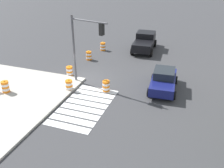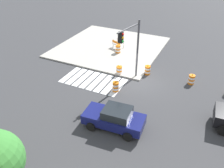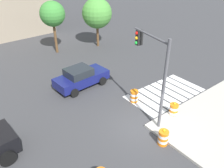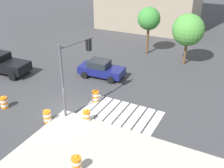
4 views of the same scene
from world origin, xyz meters
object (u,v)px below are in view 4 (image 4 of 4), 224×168
object	(u,v)px
traffic_barrel_crosswalk_end	(87,116)
street_tree_streetside_near	(188,30)
street_tree_streetside_mid	(149,19)
traffic_barrel_median_far	(95,96)
sports_car	(101,69)
pickup_truck	(2,63)
traffic_barrel_median_near	(4,102)
traffic_barrel_on_sidewalk	(77,164)
traffic_barrel_near_corner	(47,116)
traffic_light_pole	(73,64)

from	to	relation	value
traffic_barrel_crosswalk_end	street_tree_streetside_near	xyz separation A→B (m)	(3.52, 13.79, 3.23)
street_tree_streetside_near	street_tree_streetside_mid	xyz separation A→B (m)	(-4.62, 1.08, 0.36)
traffic_barrel_crosswalk_end	traffic_barrel_median_far	bearing A→B (deg)	108.02
sports_car	traffic_barrel_median_far	world-z (taller)	sports_car
pickup_truck	traffic_barrel_median_near	bearing A→B (deg)	-42.64
pickup_truck	traffic_barrel_on_sidewalk	distance (m)	15.93
traffic_barrel_near_corner	street_tree_streetside_mid	world-z (taller)	street_tree_streetside_mid
sports_car	traffic_barrel_median_near	bearing A→B (deg)	-115.38
traffic_barrel_median_near	traffic_light_pole	size ratio (longest dim) A/B	0.19
sports_car	traffic_light_pole	size ratio (longest dim) A/B	0.81
street_tree_streetside_mid	sports_car	bearing A→B (deg)	-101.90
traffic_light_pole	street_tree_streetside_mid	world-z (taller)	traffic_light_pole
traffic_barrel_near_corner	street_tree_streetside_near	distance (m)	16.55
traffic_barrel_median_near	traffic_barrel_on_sidewalk	world-z (taller)	traffic_barrel_on_sidewalk
pickup_truck	traffic_barrel_median_near	size ratio (longest dim) A/B	5.17
sports_car	traffic_barrel_near_corner	distance (m)	8.29
traffic_barrel_on_sidewalk	street_tree_streetside_mid	distance (m)	19.81
traffic_barrel_crosswalk_end	traffic_light_pole	xyz separation A→B (m)	(-1.45, 0.87, 3.46)
street_tree_streetside_near	traffic_barrel_near_corner	bearing A→B (deg)	-111.70
traffic_barrel_median_far	traffic_barrel_near_corner	bearing A→B (deg)	-111.07
pickup_truck	traffic_barrel_near_corner	world-z (taller)	pickup_truck
traffic_barrel_crosswalk_end	sports_car	bearing A→B (deg)	111.57
traffic_barrel_on_sidewalk	street_tree_streetside_mid	bearing A→B (deg)	99.48
street_tree_streetside_mid	pickup_truck	bearing A→B (deg)	-132.93
sports_car	traffic_barrel_on_sidewalk	distance (m)	12.37
sports_car	pickup_truck	xyz separation A→B (m)	(-9.04, -3.62, 0.16)
pickup_truck	traffic_light_pole	xyz separation A→B (m)	(10.35, -2.49, 2.94)
traffic_barrel_crosswalk_end	traffic_barrel_median_near	xyz separation A→B (m)	(-6.71, -1.33, 0.00)
traffic_barrel_on_sidewalk	street_tree_streetside_near	bearing A→B (deg)	85.57
pickup_truck	traffic_barrel_on_sidewalk	xyz separation A→B (m)	(13.92, -7.74, -0.37)
traffic_barrel_near_corner	pickup_truck	bearing A→B (deg)	153.46
pickup_truck	street_tree_streetside_near	bearing A→B (deg)	34.23
pickup_truck	traffic_barrel_crosswalk_end	xyz separation A→B (m)	(11.80, -3.36, -0.52)
traffic_barrel_near_corner	traffic_barrel_crosswalk_end	size ratio (longest dim) A/B	1.00
traffic_barrel_median_far	traffic_barrel_on_sidewalk	bearing A→B (deg)	-67.14
traffic_barrel_crosswalk_end	street_tree_streetside_mid	distance (m)	15.33
traffic_barrel_median_far	pickup_truck	bearing A→B (deg)	177.00
traffic_barrel_crosswalk_end	traffic_barrel_median_far	size ratio (longest dim) A/B	1.00
traffic_barrel_crosswalk_end	pickup_truck	bearing A→B (deg)	164.11
sports_car	traffic_barrel_median_far	bearing A→B (deg)	-66.16
sports_car	traffic_barrel_on_sidewalk	world-z (taller)	sports_car
traffic_barrel_crosswalk_end	traffic_barrel_median_near	bearing A→B (deg)	-168.77
sports_car	pickup_truck	world-z (taller)	pickup_truck
sports_car	traffic_barrel_near_corner	bearing A→B (deg)	-88.06
sports_car	traffic_barrel_near_corner	xyz separation A→B (m)	(0.28, -8.28, -0.36)
traffic_barrel_median_far	traffic_light_pole	bearing A→B (deg)	-105.90
traffic_barrel_median_near	street_tree_streetside_mid	size ratio (longest dim) A/B	0.19
traffic_barrel_median_far	street_tree_streetside_mid	size ratio (longest dim) A/B	0.19
street_tree_streetside_mid	traffic_barrel_median_near	bearing A→B (deg)	-109.09
sports_car	traffic_barrel_near_corner	size ratio (longest dim) A/B	4.34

